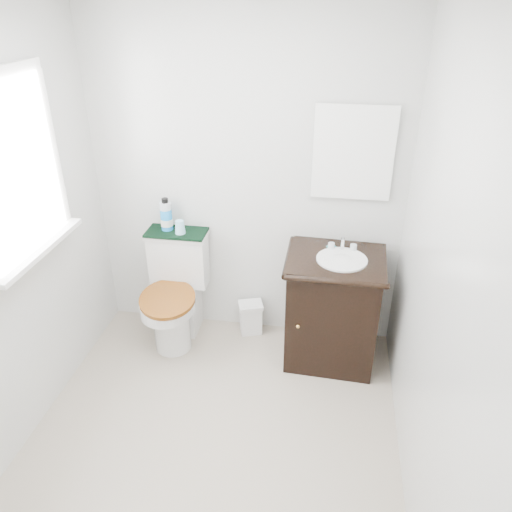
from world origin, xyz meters
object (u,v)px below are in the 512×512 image
(trash_bin, at_px, (251,317))
(cup, at_px, (180,227))
(vanity, at_px, (333,307))
(toilet, at_px, (176,296))
(mouthwash_bottle, at_px, (166,215))

(trash_bin, distance_m, cup, 0.91)
(vanity, bearing_deg, trash_bin, 162.37)
(trash_bin, relative_size, cup, 2.73)
(toilet, height_order, trash_bin, toilet)
(trash_bin, bearing_deg, toilet, -166.17)
(vanity, height_order, cup, cup)
(mouthwash_bottle, bearing_deg, cup, -22.41)
(vanity, relative_size, cup, 9.62)
(trash_bin, bearing_deg, vanity, -17.63)
(toilet, distance_m, vanity, 1.16)
(toilet, height_order, vanity, vanity)
(toilet, bearing_deg, mouthwash_bottle, 116.87)
(vanity, relative_size, mouthwash_bottle, 3.81)
(toilet, bearing_deg, cup, 68.70)
(trash_bin, distance_m, mouthwash_bottle, 1.02)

